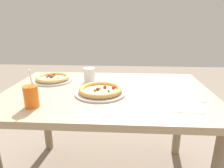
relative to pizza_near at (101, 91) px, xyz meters
The scene contains 7 objects.
dining_table 0.14m from the pizza_near, 56.15° to the left, with size 1.38×0.91×0.75m.
pizza_near is the anchor object (origin of this frame).
pizza_far 0.47m from the pizza_near, 147.57° to the left, with size 0.30×0.30×0.04m.
drink_cup_colored 0.42m from the pizza_near, 147.36° to the right, with size 0.08×0.08×0.21m.
water_cup_clear 0.26m from the pizza_near, 115.80° to the left, with size 0.09×0.09×0.11m.
paper_napkin 0.52m from the pizza_near, 20.51° to the right, with size 0.16×0.14×0.00m, color white.
fork 0.61m from the pizza_near, ahead, with size 0.04×0.20×0.00m.
Camera 1 is at (0.11, -1.26, 1.21)m, focal length 32.07 mm.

